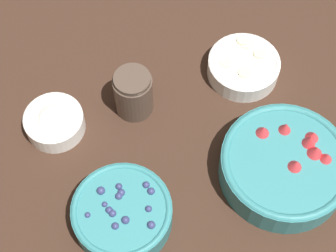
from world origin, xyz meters
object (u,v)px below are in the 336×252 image
at_px(bowl_strawberries, 285,165).
at_px(bowl_cream, 54,121).
at_px(bowl_bananas, 244,66).
at_px(bowl_blueberries, 122,213).
at_px(jar_chocolate, 133,94).

distance_m(bowl_strawberries, bowl_cream, 0.46).
bearing_deg(bowl_bananas, bowl_cream, -113.00).
bearing_deg(bowl_cream, bowl_bananas, 67.00).
distance_m(bowl_strawberries, bowl_blueberries, 0.32).
relative_size(bowl_strawberries, bowl_bananas, 1.61).
distance_m(bowl_strawberries, jar_chocolate, 0.33).
height_order(bowl_blueberries, jar_chocolate, jar_chocolate).
bearing_deg(bowl_cream, bowl_blueberries, -5.98).
distance_m(bowl_bananas, jar_chocolate, 0.24).
height_order(bowl_bananas, bowl_cream, bowl_cream).
bearing_deg(bowl_bananas, jar_chocolate, -112.07).
xyz_separation_m(bowl_blueberries, bowl_bananas, (-0.08, 0.40, -0.01)).
bearing_deg(jar_chocolate, bowl_cream, -114.37).
relative_size(bowl_blueberries, bowl_cream, 1.53).
height_order(bowl_strawberries, jar_chocolate, jar_chocolate).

